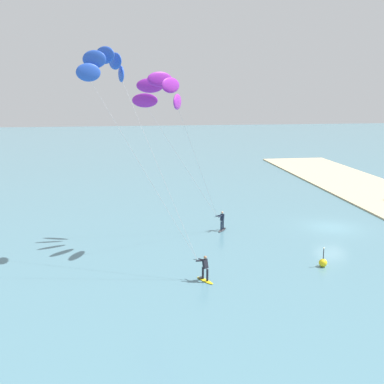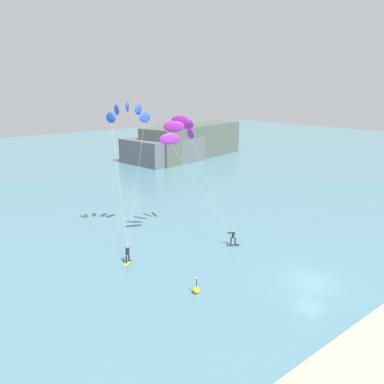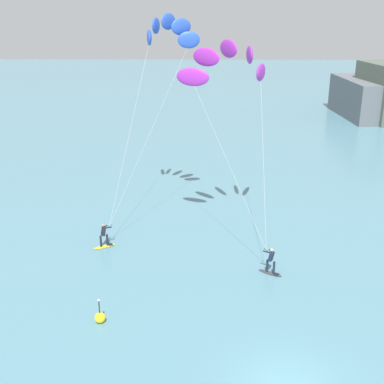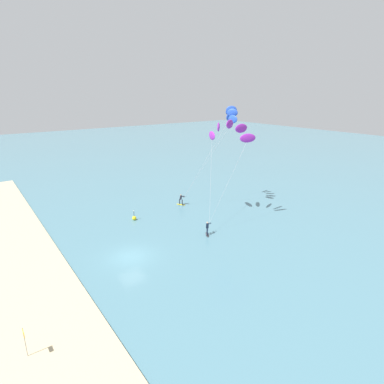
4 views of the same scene
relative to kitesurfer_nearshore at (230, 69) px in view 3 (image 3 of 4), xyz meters
name	(u,v)px [view 3 (image 3 of 4)]	position (x,y,z in m)	size (l,w,h in m)	color
kitesurfer_nearshore	(230,69)	(0.00, 0.00, 0.00)	(6.48, 7.99, 13.12)	#333338
kitesurfer_mid_water	(165,40)	(-4.17, 3.70, 1.41)	(7.04, 8.12, 14.53)	yellow
marker_buoy	(100,317)	(-6.85, -10.24, -11.08)	(0.56, 0.56, 1.38)	yellow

